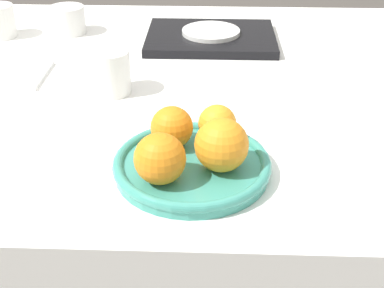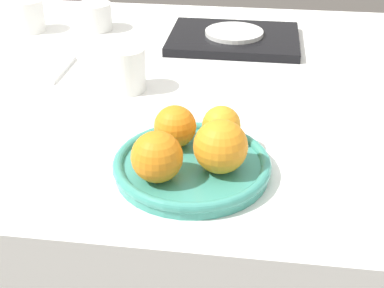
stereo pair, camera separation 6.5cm
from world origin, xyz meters
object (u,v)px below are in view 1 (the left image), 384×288
orange_3 (172,127)px  cup_2 (68,20)px  orange_1 (160,159)px  cup_1 (111,72)px  orange_2 (217,124)px  side_plate (211,32)px  fruit_platter (192,165)px  orange_0 (222,145)px  serving_tray (211,38)px  napkin (11,74)px

orange_3 → cup_2: orange_3 is taller
orange_1 → cup_1: 0.35m
orange_2 → side_plate: (-0.01, 0.50, -0.02)m
fruit_platter → orange_0: 0.06m
serving_tray → cup_2: cup_2 is taller
side_plate → fruit_platter: bearing=-92.4°
orange_0 → napkin: size_ratio=0.55×
orange_0 → side_plate: orange_0 is taller
serving_tray → napkin: serving_tray is taller
side_plate → cup_1: cup_1 is taller
orange_0 → cup_1: orange_0 is taller
orange_1 → orange_3: size_ratio=1.11×
orange_1 → orange_3: orange_1 is taller
fruit_platter → orange_1: size_ratio=3.23×
orange_3 → cup_1: size_ratio=0.78×
orange_1 → orange_3: (0.01, 0.10, -0.00)m
serving_tray → side_plate: side_plate is taller
orange_1 → serving_tray: orange_1 is taller
orange_2 → orange_1: bearing=-124.5°
orange_1 → orange_3: bearing=84.3°
orange_0 → cup_1: bearing=125.9°
fruit_platter → orange_2: orange_2 is taller
orange_3 → side_plate: (0.06, 0.52, -0.03)m
orange_1 → napkin: (-0.35, 0.39, -0.05)m
orange_0 → orange_2: orange_0 is taller
fruit_platter → napkin: fruit_platter is taller
cup_1 → napkin: bearing=162.5°
serving_tray → napkin: (-0.41, -0.22, -0.01)m
orange_2 → orange_3: 0.07m
fruit_platter → serving_tray: 0.57m
fruit_platter → napkin: bearing=138.3°
orange_0 → napkin: 0.56m
orange_1 → cup_1: (-0.12, 0.32, -0.01)m
orange_1 → cup_2: bearing=113.5°
orange_0 → serving_tray: 0.59m
fruit_platter → serving_tray: fruit_platter is taller
serving_tray → orange_0: bearing=-88.2°
orange_2 → cup_2: 0.67m
serving_tray → cup_1: (-0.19, -0.29, 0.03)m
fruit_platter → side_plate: bearing=87.6°
orange_0 → orange_1: orange_0 is taller
side_plate → cup_1: 0.35m
serving_tray → cup_1: cup_1 is taller
serving_tray → cup_2: (-0.36, 0.05, 0.02)m
fruit_platter → serving_tray: bearing=87.6°
cup_2 → napkin: size_ratio=0.61×
orange_1 → orange_2: (0.08, 0.12, -0.01)m
cup_1 → orange_2: bearing=-45.8°
orange_1 → orange_2: bearing=55.5°
orange_1 → side_plate: bearing=83.9°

